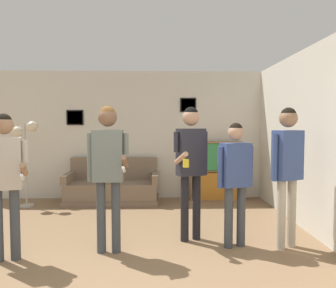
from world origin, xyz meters
TOP-DOWN VIEW (x-y plane):
  - wall_back at (-0.00, 4.47)m, footprint 7.43×0.08m
  - wall_right at (2.55, 2.22)m, footprint 0.06×6.85m
  - couch at (-0.60, 4.06)m, footprint 1.85×0.80m
  - bookshelf at (1.53, 4.25)m, footprint 1.08×0.30m
  - floor_lamp at (-2.20, 3.75)m, footprint 0.49×0.28m
  - person_player_foreground_left at (-1.41, 1.22)m, footprint 0.56×0.43m
  - person_player_foreground_center at (-0.27, 1.43)m, footprint 0.50×0.47m
  - person_watcher_holding_cup at (0.78, 1.84)m, footprint 0.47×0.55m
  - person_spectator_near_bookshelf at (1.32, 1.59)m, footprint 0.48×0.30m
  - person_spectator_far_right at (1.97, 1.54)m, footprint 0.46×0.33m

SIDE VIEW (x-z plane):
  - couch at x=-0.60m, z-range -0.15..0.73m
  - bookshelf at x=1.53m, z-range 0.00..1.22m
  - person_spectator_near_bookshelf at x=1.32m, z-range 0.17..1.77m
  - person_player_foreground_left at x=-1.41m, z-range 0.20..1.89m
  - person_spectator_far_right at x=1.97m, z-range 0.22..2.00m
  - person_player_foreground_center at x=-0.27m, z-range 0.22..2.02m
  - person_watcher_holding_cup at x=0.78m, z-range 0.22..2.03m
  - floor_lamp at x=-2.20m, z-range 0.46..2.10m
  - wall_right at x=2.55m, z-range 0.00..2.70m
  - wall_back at x=0.00m, z-range 0.00..2.70m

